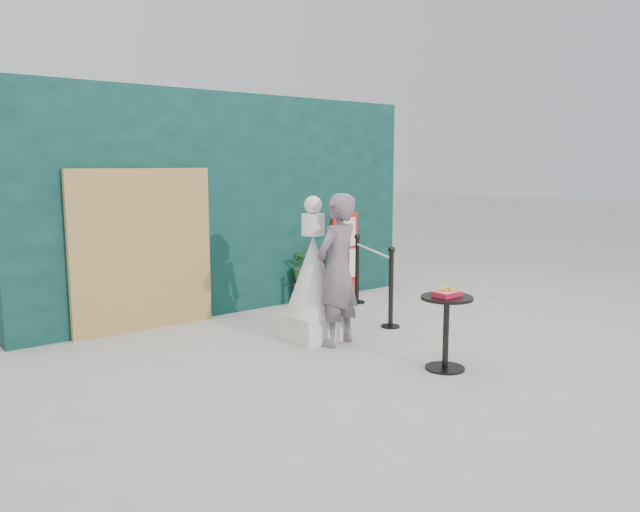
# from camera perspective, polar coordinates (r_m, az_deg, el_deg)

# --- Properties ---
(ground) EXTENTS (60.00, 60.00, 0.00)m
(ground) POSITION_cam_1_polar(r_m,az_deg,el_deg) (6.54, 6.68, -9.92)
(ground) COLOR #ADAAA5
(ground) RESTS_ON ground
(back_wall) EXTENTS (6.00, 0.30, 3.00)m
(back_wall) POSITION_cam_1_polar(r_m,az_deg,el_deg) (8.73, -8.06, 4.72)
(back_wall) COLOR black
(back_wall) RESTS_ON ground
(bamboo_fence) EXTENTS (1.80, 0.08, 2.00)m
(bamboo_fence) POSITION_cam_1_polar(r_m,az_deg,el_deg) (7.96, -15.89, 0.51)
(bamboo_fence) COLOR tan
(bamboo_fence) RESTS_ON ground
(woman) EXTENTS (0.72, 0.56, 1.73)m
(woman) POSITION_cam_1_polar(r_m,az_deg,el_deg) (7.03, 1.60, -1.29)
(woman) COLOR slate
(woman) RESTS_ON ground
(menu_board) EXTENTS (0.50, 0.07, 1.30)m
(menu_board) POSITION_cam_1_polar(r_m,az_deg,el_deg) (9.77, 2.27, 0.18)
(menu_board) COLOR red
(menu_board) RESTS_ON ground
(statue) EXTENTS (0.66, 0.66, 1.69)m
(statue) POSITION_cam_1_polar(r_m,az_deg,el_deg) (7.26, -0.63, -2.39)
(statue) COLOR beige
(statue) RESTS_ON ground
(cafe_table) EXTENTS (0.52, 0.52, 0.75)m
(cafe_table) POSITION_cam_1_polar(r_m,az_deg,el_deg) (6.38, 11.47, -5.84)
(cafe_table) COLOR black
(cafe_table) RESTS_ON ground
(food_basket) EXTENTS (0.26, 0.19, 0.11)m
(food_basket) POSITION_cam_1_polar(r_m,az_deg,el_deg) (6.32, 11.54, -3.30)
(food_basket) COLOR red
(food_basket) RESTS_ON cafe_table
(planter) EXTENTS (0.51, 0.44, 0.87)m
(planter) POSITION_cam_1_polar(r_m,az_deg,el_deg) (9.17, -1.37, -1.29)
(planter) COLOR brown
(planter) RESTS_ON ground
(stanchion_barrier) EXTENTS (0.84, 1.54, 1.03)m
(stanchion_barrier) POSITION_cam_1_polar(r_m,az_deg,el_deg) (8.56, 4.84, -2.08)
(stanchion_barrier) COLOR black
(stanchion_barrier) RESTS_ON ground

